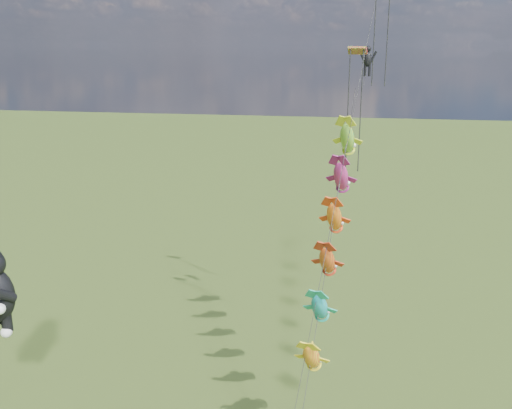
# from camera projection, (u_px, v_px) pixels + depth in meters

# --- Properties ---
(fish_windsock_rig) EXTENTS (2.60, 15.83, 18.03)m
(fish_windsock_rig) POSITION_uv_depth(u_px,v_px,m) (331.00, 239.00, 32.09)
(fish_windsock_rig) COLOR brown
(fish_windsock_rig) RESTS_ON ground
(parafoil_rig) EXTENTS (5.01, 17.18, 26.68)m
(parafoil_rig) POSITION_uv_depth(u_px,v_px,m) (367.00, 60.00, 35.08)
(parafoil_rig) COLOR brown
(parafoil_rig) RESTS_ON ground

